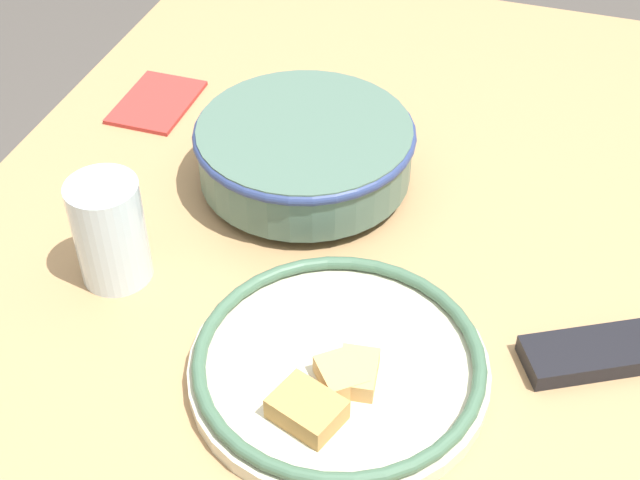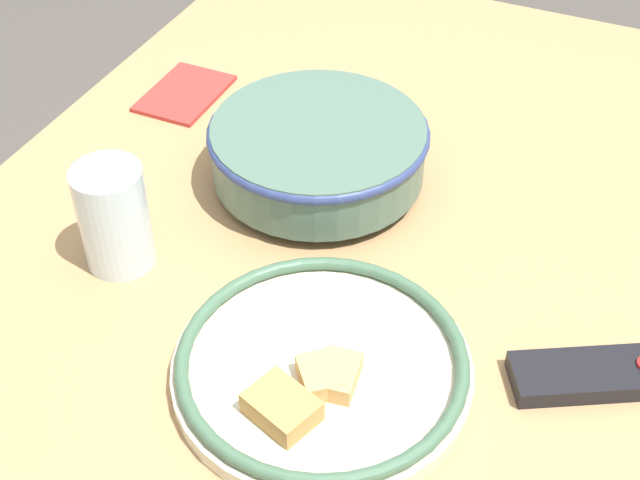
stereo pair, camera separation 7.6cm
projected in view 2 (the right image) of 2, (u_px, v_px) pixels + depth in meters
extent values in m
cube|color=tan|center=(365.00, 229.00, 1.07)|extent=(1.19, 0.93, 0.04)
cylinder|color=tan|center=(276.00, 154.00, 1.79)|extent=(0.06, 0.06, 0.68)
cylinder|color=#4C6B5B|center=(318.00, 177.00, 1.10)|extent=(0.12, 0.12, 0.02)
cylinder|color=#4C6B5B|center=(318.00, 150.00, 1.08)|extent=(0.26, 0.26, 0.07)
cylinder|color=#B75B23|center=(318.00, 153.00, 1.08)|extent=(0.23, 0.23, 0.06)
torus|color=navy|center=(318.00, 132.00, 1.06)|extent=(0.27, 0.27, 0.01)
cylinder|color=beige|center=(322.00, 370.00, 0.87)|extent=(0.30, 0.30, 0.02)
torus|color=#42664C|center=(322.00, 360.00, 0.86)|extent=(0.29, 0.29, 0.01)
cube|color=tan|center=(282.00, 407.00, 0.81)|extent=(0.07, 0.08, 0.02)
cube|color=tan|center=(321.00, 376.00, 0.84)|extent=(0.06, 0.06, 0.02)
cube|color=tan|center=(338.00, 375.00, 0.84)|extent=(0.06, 0.04, 0.02)
cube|color=black|center=(590.00, 375.00, 0.87)|extent=(0.12, 0.16, 0.02)
cylinder|color=silver|center=(114.00, 217.00, 0.96)|extent=(0.08, 0.08, 0.12)
cube|color=#B2332D|center=(185.00, 93.00, 1.25)|extent=(0.14, 0.09, 0.01)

